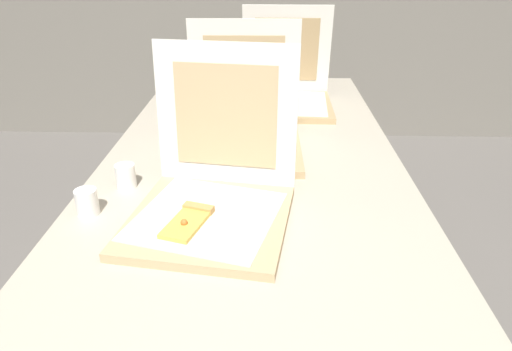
{
  "coord_description": "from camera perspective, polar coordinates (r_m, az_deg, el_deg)",
  "views": [
    {
      "loc": [
        0.05,
        -0.62,
        1.34
      ],
      "look_at": [
        0.02,
        0.42,
        0.81
      ],
      "focal_mm": 32.02,
      "sensor_mm": 36.0,
      "label": 1
    }
  ],
  "objects": [
    {
      "name": "pizza_box_front",
      "position": [
        1.09,
        -5.5,
        -2.49
      ],
      "size": [
        0.42,
        0.44,
        0.39
      ],
      "rotation": [
        0.0,
        0.0,
        -0.15
      ],
      "color": "tan",
      "rests_on": "table"
    },
    {
      "name": "table",
      "position": [
        1.36,
        -0.64,
        -1.06
      ],
      "size": [
        0.91,
        2.12,
        0.75
      ],
      "color": "#BCB29E",
      "rests_on": "ground"
    },
    {
      "name": "pizza_box_middle",
      "position": [
        1.47,
        -1.59,
        5.41
      ],
      "size": [
        0.37,
        0.37,
        0.39
      ],
      "rotation": [
        0.0,
        0.0,
        0.01
      ],
      "color": "tan",
      "rests_on": "table"
    },
    {
      "name": "cup_white_near_left",
      "position": [
        1.18,
        -20.36,
        -3.13
      ],
      "size": [
        0.05,
        0.05,
        0.07
      ],
      "primitive_type": "cylinder",
      "color": "white",
      "rests_on": "table"
    },
    {
      "name": "pizza_box_back",
      "position": [
        1.89,
        3.76,
        10.26
      ],
      "size": [
        0.37,
        0.37,
        0.38
      ],
      "rotation": [
        0.0,
        0.0,
        -0.01
      ],
      "color": "tan",
      "rests_on": "table"
    },
    {
      "name": "cup_white_near_center",
      "position": [
        1.28,
        -15.97,
        -0.06
      ],
      "size": [
        0.05,
        0.05,
        0.07
      ],
      "primitive_type": "cylinder",
      "color": "white",
      "rests_on": "table"
    }
  ]
}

